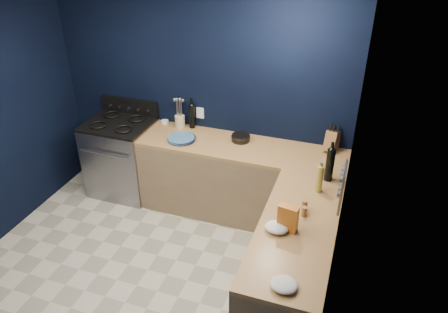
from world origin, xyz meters
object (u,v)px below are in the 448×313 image
at_px(gas_range, 123,158).
at_px(plate_stack, 181,139).
at_px(utensil_crock, 180,121).
at_px(crouton_bag, 288,218).
at_px(knife_block, 332,141).

height_order(gas_range, plate_stack, plate_stack).
bearing_deg(utensil_crock, plate_stack, -63.99).
bearing_deg(crouton_bag, utensil_crock, 146.67).
distance_m(knife_block, crouton_bag, 1.48).
xyz_separation_m(plate_stack, crouton_bag, (1.44, -1.13, 0.10)).
relative_size(gas_range, crouton_bag, 3.94).
bearing_deg(utensil_crock, knife_block, 0.86).
xyz_separation_m(gas_range, crouton_bag, (2.29, -1.21, 0.56)).
xyz_separation_m(plate_stack, knife_block, (1.62, 0.33, 0.09)).
bearing_deg(gas_range, plate_stack, -4.86).
distance_m(plate_stack, crouton_bag, 1.84).
bearing_deg(knife_block, gas_range, -161.78).
relative_size(plate_stack, utensil_crock, 2.07).
relative_size(gas_range, plate_stack, 3.05).
relative_size(utensil_crock, knife_block, 0.67).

